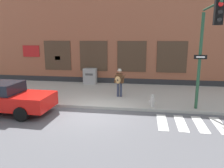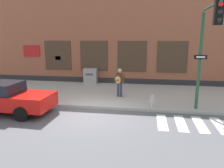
% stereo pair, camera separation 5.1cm
% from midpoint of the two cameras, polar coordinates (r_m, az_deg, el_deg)
% --- Properties ---
extents(ground_plane, '(160.00, 160.00, 0.00)m').
position_cam_midpoint_polar(ground_plane, '(10.82, -5.24, -7.77)').
color(ground_plane, '#56565B').
extents(sidewalk, '(28.00, 5.98, 0.15)m').
position_cam_midpoint_polar(sidewalk, '(14.27, -1.56, -2.47)').
color(sidewalk, '#ADAAA3').
rests_on(sidewalk, ground).
extents(building_backdrop, '(28.00, 4.06, 9.13)m').
position_cam_midpoint_polar(building_backdrop, '(18.75, 1.28, 14.85)').
color(building_backdrop, '#99563D').
rests_on(building_backdrop, ground).
extents(crosswalk, '(5.20, 1.90, 0.01)m').
position_cam_midpoint_polar(crosswalk, '(10.47, 26.45, -9.71)').
color(crosswalk, silver).
rests_on(crosswalk, ground).
extents(red_car, '(4.65, 2.07, 1.53)m').
position_cam_midpoint_polar(red_car, '(11.93, -26.00, -3.20)').
color(red_car, red).
rests_on(red_car, ground).
extents(busker, '(0.70, 0.51, 1.69)m').
position_cam_midpoint_polar(busker, '(13.01, 2.05, 0.75)').
color(busker, '#33384C').
rests_on(busker, sidewalk).
extents(traffic_light, '(0.60, 2.68, 4.84)m').
position_cam_midpoint_polar(traffic_light, '(10.36, 23.66, 10.20)').
color(traffic_light, '#234C33').
rests_on(traffic_light, sidewalk).
extents(utility_box, '(0.98, 0.68, 1.18)m').
position_cam_midpoint_polar(utility_box, '(16.91, -5.55, 2.09)').
color(utility_box, '#9E9E9E').
rests_on(utility_box, sidewalk).
extents(fire_hydrant, '(0.38, 0.20, 0.70)m').
position_cam_midpoint_polar(fire_hydrant, '(11.39, 10.61, -4.30)').
color(fire_hydrant, '#B2ADA8').
rests_on(fire_hydrant, sidewalk).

